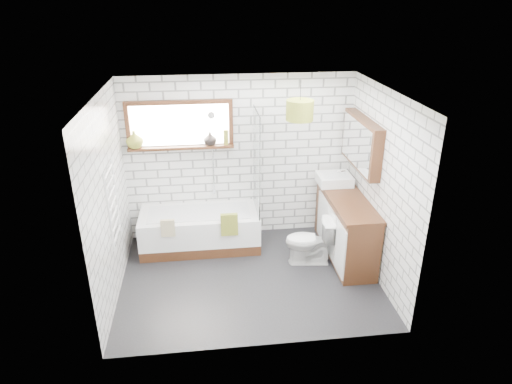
{
  "coord_description": "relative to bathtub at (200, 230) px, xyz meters",
  "views": [
    {
      "loc": [
        -0.54,
        -5.16,
        3.57
      ],
      "look_at": [
        0.12,
        0.25,
        1.15
      ],
      "focal_mm": 32.0,
      "sensor_mm": 36.0,
      "label": 1
    }
  ],
  "objects": [
    {
      "name": "wall_right",
      "position": [
        2.35,
        -0.91,
        0.97
      ],
      "size": [
        0.01,
        2.6,
        2.5
      ],
      "primitive_type": "cube",
      "color": "white",
      "rests_on": "ground"
    },
    {
      "name": "ceiling",
      "position": [
        0.64,
        -0.91,
        2.22
      ],
      "size": [
        3.4,
        2.6,
        0.01
      ],
      "primitive_type": "cube",
      "color": "white",
      "rests_on": "ground"
    },
    {
      "name": "towel_beige",
      "position": [
        -0.44,
        -0.39,
        0.26
      ],
      "size": [
        0.2,
        0.05,
        0.25
      ],
      "primitive_type": "cube",
      "color": "tan",
      "rests_on": "bathtub"
    },
    {
      "name": "window",
      "position": [
        -0.21,
        0.35,
        1.52
      ],
      "size": [
        1.52,
        0.16,
        0.68
      ],
      "primitive_type": "cube",
      "color": "#351B0E",
      "rests_on": "wall_back"
    },
    {
      "name": "towel_green",
      "position": [
        0.42,
        -0.39,
        0.26
      ],
      "size": [
        0.24,
        0.07,
        0.33
      ],
      "primitive_type": "cube",
      "color": "olive",
      "rests_on": "bathtub"
    },
    {
      "name": "shower_screen",
      "position": [
        0.85,
        0.0,
        1.03
      ],
      "size": [
        0.02,
        0.72,
        1.5
      ],
      "primitive_type": "cube",
      "color": "white",
      "rests_on": "bathtub"
    },
    {
      "name": "shower_riser",
      "position": [
        0.24,
        0.35,
        1.07
      ],
      "size": [
        0.02,
        0.02,
        1.3
      ],
      "primitive_type": "cylinder",
      "color": "silver",
      "rests_on": "wall_back"
    },
    {
      "name": "basin",
      "position": [
        2.02,
        0.02,
        0.71
      ],
      "size": [
        0.49,
        0.43,
        0.14
      ],
      "primitive_type": "cube",
      "color": "white",
      "rests_on": "vanity"
    },
    {
      "name": "vase_olive",
      "position": [
        -0.86,
        0.32,
        1.32
      ],
      "size": [
        0.26,
        0.26,
        0.25
      ],
      "primitive_type": "imported",
      "rotation": [
        0.0,
        0.0,
        0.09
      ],
      "color": "olive",
      "rests_on": "window"
    },
    {
      "name": "mirror_cabinet",
      "position": [
        2.26,
        -0.31,
        1.37
      ],
      "size": [
        0.16,
        1.2,
        0.7
      ],
      "primitive_type": "cube",
      "color": "#351B0E",
      "rests_on": "wall_right"
    },
    {
      "name": "pendant",
      "position": [
        1.41,
        -0.18,
        1.82
      ],
      "size": [
        0.37,
        0.37,
        0.27
      ],
      "primitive_type": "cylinder",
      "color": "olive",
      "rests_on": "ceiling"
    },
    {
      "name": "bottle",
      "position": [
        0.44,
        0.32,
        1.3
      ],
      "size": [
        0.08,
        0.08,
        0.22
      ],
      "primitive_type": "cylinder",
      "rotation": [
        0.0,
        0.0,
        -0.22
      ],
      "color": "olive",
      "rests_on": "window"
    },
    {
      "name": "wall_front",
      "position": [
        0.64,
        -2.22,
        0.97
      ],
      "size": [
        3.4,
        0.01,
        2.5
      ],
      "primitive_type": "cube",
      "color": "white",
      "rests_on": "ground"
    },
    {
      "name": "floor",
      "position": [
        0.64,
        -0.91,
        -0.29
      ],
      "size": [
        3.4,
        2.6,
        0.01
      ],
      "primitive_type": "cube",
      "color": "black",
      "rests_on": "ground"
    },
    {
      "name": "vase_dark",
      "position": [
        0.21,
        0.32,
        1.3
      ],
      "size": [
        0.21,
        0.21,
        0.2
      ],
      "primitive_type": "imported",
      "rotation": [
        0.0,
        0.0,
        0.11
      ],
      "color": "black",
      "rests_on": "window"
    },
    {
      "name": "towel_radiator",
      "position": [
        -1.02,
        -0.91,
        0.92
      ],
      "size": [
        0.06,
        0.52,
        1.0
      ],
      "primitive_type": "cube",
      "color": "white",
      "rests_on": "wall_left"
    },
    {
      "name": "tap",
      "position": [
        2.18,
        0.02,
        0.76
      ],
      "size": [
        0.03,
        0.03,
        0.14
      ],
      "primitive_type": "cylinder",
      "rotation": [
        0.0,
        0.0,
        0.02
      ],
      "color": "silver",
      "rests_on": "vanity"
    },
    {
      "name": "toilet",
      "position": [
        1.53,
        -0.63,
        0.06
      ],
      "size": [
        0.46,
        0.71,
        0.68
      ],
      "primitive_type": "imported",
      "rotation": [
        0.0,
        0.0,
        -1.69
      ],
      "color": "white",
      "rests_on": "floor"
    },
    {
      "name": "vanity",
      "position": [
        2.08,
        -0.48,
        0.18
      ],
      "size": [
        0.52,
        1.6,
        0.92
      ],
      "primitive_type": "cube",
      "color": "#351B0E",
      "rests_on": "floor"
    },
    {
      "name": "wall_left",
      "position": [
        -1.06,
        -0.91,
        0.97
      ],
      "size": [
        0.01,
        2.6,
        2.5
      ],
      "primitive_type": "cube",
      "color": "white",
      "rests_on": "ground"
    },
    {
      "name": "bathtub",
      "position": [
        0.0,
        0.0,
        0.0
      ],
      "size": [
        1.75,
        0.77,
        0.57
      ],
      "primitive_type": "cube",
      "color": "white",
      "rests_on": "floor"
    },
    {
      "name": "wall_back",
      "position": [
        0.64,
        0.39,
        0.97
      ],
      "size": [
        3.4,
        0.01,
        2.5
      ],
      "primitive_type": "cube",
      "color": "white",
      "rests_on": "ground"
    }
  ]
}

